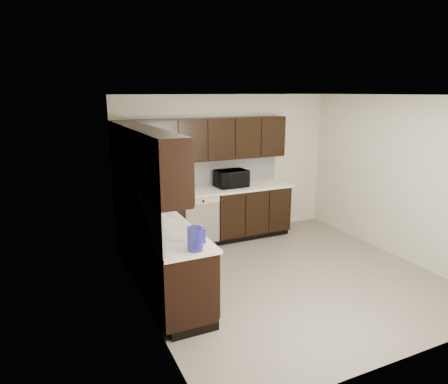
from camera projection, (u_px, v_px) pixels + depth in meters
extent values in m
plane|color=gray|center=(286.00, 276.00, 5.65)|extent=(4.00, 4.00, 0.00)
plane|color=white|center=(294.00, 95.00, 5.04)|extent=(4.00, 4.00, 0.00)
cube|color=beige|center=(226.00, 166.00, 7.11)|extent=(4.00, 0.02, 2.50)
cube|color=beige|center=(142.00, 209.00, 4.53)|extent=(0.02, 4.00, 2.50)
cube|color=beige|center=(398.00, 178.00, 6.16)|extent=(0.02, 4.00, 2.50)
cube|color=beige|center=(415.00, 239.00, 3.59)|extent=(4.00, 0.02, 2.50)
cube|color=black|center=(207.00, 217.00, 6.83)|extent=(3.00, 0.60, 0.90)
cube|color=black|center=(163.00, 260.00, 5.11)|extent=(0.60, 2.20, 0.90)
cube|color=black|center=(207.00, 239.00, 6.96)|extent=(3.00, 0.54, 0.10)
cube|color=black|center=(166.00, 287.00, 5.22)|extent=(0.54, 2.20, 0.10)
cube|color=white|center=(207.00, 191.00, 6.72)|extent=(3.03, 0.63, 0.04)
cube|color=white|center=(161.00, 225.00, 5.00)|extent=(0.63, 2.23, 0.04)
cube|color=silver|center=(201.00, 173.00, 6.91)|extent=(3.00, 0.02, 0.48)
cube|color=silver|center=(132.00, 202.00, 5.08)|extent=(0.02, 2.80, 0.48)
cube|color=black|center=(204.00, 139.00, 6.63)|extent=(3.00, 0.33, 0.70)
cube|color=black|center=(145.00, 157.00, 4.86)|extent=(0.33, 2.47, 0.70)
cube|color=beige|center=(203.00, 221.00, 6.49)|extent=(0.58, 0.02, 0.78)
cube|color=beige|center=(203.00, 201.00, 6.40)|extent=(0.58, 0.03, 0.08)
cylinder|color=black|center=(203.00, 201.00, 6.38)|extent=(0.04, 0.02, 0.04)
cube|color=beige|center=(170.00, 230.00, 4.74)|extent=(0.54, 0.82, 0.03)
cube|color=beige|center=(176.00, 242.00, 4.58)|extent=(0.42, 0.34, 0.16)
cube|color=beige|center=(165.00, 232.00, 4.93)|extent=(0.42, 0.34, 0.16)
cylinder|color=silver|center=(151.00, 222.00, 4.62)|extent=(0.03, 0.03, 0.26)
cylinder|color=silver|center=(155.00, 212.00, 4.61)|extent=(0.14, 0.02, 0.02)
cylinder|color=#B2B2B7|center=(175.00, 240.00, 4.57)|extent=(0.20, 0.20, 0.10)
imported|color=black|center=(231.00, 179.00, 6.87)|extent=(0.55, 0.38, 0.30)
imported|color=gray|center=(201.00, 235.00, 4.28)|extent=(0.12, 0.12, 0.21)
imported|color=gray|center=(148.00, 209.00, 5.12)|extent=(0.13, 0.13, 0.27)
cube|color=#AEAEB0|center=(136.00, 189.00, 6.26)|extent=(0.40, 0.32, 0.23)
cube|color=white|center=(155.00, 210.00, 5.24)|extent=(0.50, 0.39, 0.18)
cylinder|color=#120E87|center=(195.00, 239.00, 4.11)|extent=(0.20, 0.20, 0.25)
cylinder|color=#0C8973|center=(154.00, 195.00, 5.94)|extent=(0.10, 0.10, 0.21)
cylinder|color=silver|center=(161.00, 207.00, 5.20)|extent=(0.17, 0.17, 0.29)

